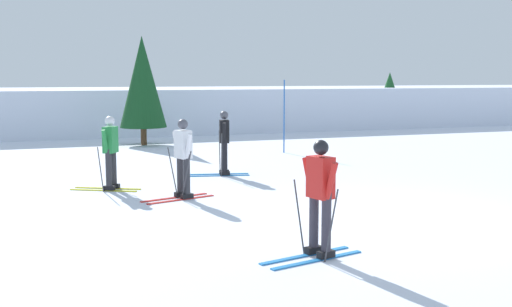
# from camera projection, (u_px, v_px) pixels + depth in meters

# --- Properties ---
(ground_plane) EXTENTS (120.00, 120.00, 0.00)m
(ground_plane) POSITION_uv_depth(u_px,v_px,m) (384.00, 218.00, 11.50)
(ground_plane) COLOR silver
(far_snow_ridge) EXTENTS (80.00, 8.95, 2.03)m
(far_snow_ridge) POSITION_uv_depth(u_px,v_px,m) (158.00, 108.00, 31.43)
(far_snow_ridge) COLOR silver
(far_snow_ridge) RESTS_ON ground
(skier_white) EXTENTS (1.64, 0.97, 1.71)m
(skier_white) POSITION_uv_depth(u_px,v_px,m) (183.00, 156.00, 13.28)
(skier_white) COLOR red
(skier_white) RESTS_ON ground
(skier_red) EXTENTS (1.64, 0.98, 1.71)m
(skier_red) POSITION_uv_depth(u_px,v_px,m) (320.00, 195.00, 8.93)
(skier_red) COLOR #237AC6
(skier_red) RESTS_ON ground
(skier_black) EXTENTS (1.64, 0.98, 1.71)m
(skier_black) POSITION_uv_depth(u_px,v_px,m) (224.00, 141.00, 16.45)
(skier_black) COLOR #237AC6
(skier_black) RESTS_ON ground
(skier_green) EXTENTS (1.58, 1.11, 1.71)m
(skier_green) POSITION_uv_depth(u_px,v_px,m) (110.00, 151.00, 14.28)
(skier_green) COLOR gold
(skier_green) RESTS_ON ground
(trail_marker_pole) EXTENTS (0.04, 0.04, 2.50)m
(trail_marker_pole) POSITION_uv_depth(u_px,v_px,m) (284.00, 117.00, 21.29)
(trail_marker_pole) COLOR #1E56AD
(trail_marker_pole) RESTS_ON ground
(conifer_far_left) EXTENTS (1.58, 1.58, 2.85)m
(conifer_far_left) POSITION_uv_depth(u_px,v_px,m) (389.00, 94.00, 33.13)
(conifer_far_left) COLOR #513823
(conifer_far_left) RESTS_ON ground
(conifer_far_right) EXTENTS (1.78, 1.78, 4.14)m
(conifer_far_right) POSITION_uv_depth(u_px,v_px,m) (143.00, 82.00, 23.58)
(conifer_far_right) COLOR #513823
(conifer_far_right) RESTS_ON ground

